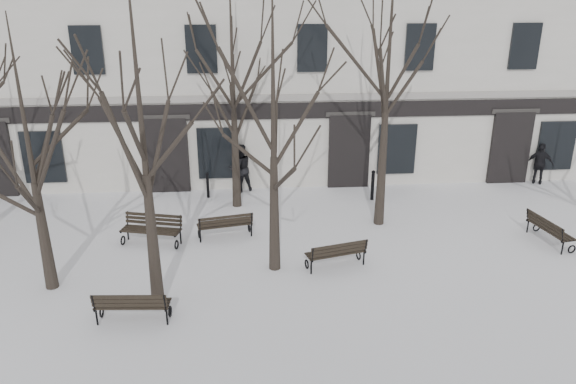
{
  "coord_description": "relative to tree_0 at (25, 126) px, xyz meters",
  "views": [
    {
      "loc": [
        -0.49,
        -12.82,
        7.76
      ],
      "look_at": [
        0.74,
        3.0,
        1.71
      ],
      "focal_mm": 35.0,
      "sensor_mm": 36.0,
      "label": 1
    }
  ],
  "objects": [
    {
      "name": "ground",
      "position": [
        5.79,
        -0.81,
        -4.43
      ],
      "size": [
        100.0,
        100.0,
        0.0
      ],
      "primitive_type": "plane",
      "color": "white",
      "rests_on": "ground"
    },
    {
      "name": "building",
      "position": [
        5.79,
        12.15,
        1.08
      ],
      "size": [
        40.4,
        10.2,
        11.4
      ],
      "color": "silver",
      "rests_on": "ground"
    },
    {
      "name": "tree_0",
      "position": [
        0.0,
        0.0,
        0.0
      ],
      "size": [
        4.96,
        4.96,
        7.09
      ],
      "color": "black",
      "rests_on": "ground"
    },
    {
      "name": "tree_1",
      "position": [
        2.96,
        -1.06,
        0.74
      ],
      "size": [
        5.79,
        5.79,
        8.28
      ],
      "color": "black",
      "rests_on": "ground"
    },
    {
      "name": "tree_2",
      "position": [
        6.02,
        0.6,
        0.51
      ],
      "size": [
        5.53,
        5.53,
        7.91
      ],
      "color": "black",
      "rests_on": "ground"
    },
    {
      "name": "tree_5",
      "position": [
        4.91,
        5.43,
        0.67
      ],
      "size": [
        5.71,
        5.71,
        8.16
      ],
      "color": "black",
      "rests_on": "ground"
    },
    {
      "name": "tree_6",
      "position": [
        9.71,
        3.47,
        1.24
      ],
      "size": [
        6.35,
        6.35,
        9.08
      ],
      "color": "black",
      "rests_on": "ground"
    },
    {
      "name": "bench_1",
      "position": [
        2.48,
        -1.84,
        -3.95
      ],
      "size": [
        1.81,
        0.77,
        0.89
      ],
      "rotation": [
        0.0,
        0.0,
        3.07
      ],
      "color": "black",
      "rests_on": "ground"
    },
    {
      "name": "bench_2",
      "position": [
        7.78,
        0.49,
        -3.96
      ],
      "size": [
        1.81,
        1.04,
        0.87
      ],
      "rotation": [
        0.0,
        0.0,
        3.4
      ],
      "color": "black",
      "rests_on": "ground"
    },
    {
      "name": "bench_3",
      "position": [
        2.3,
        2.5,
        -3.93
      ],
      "size": [
        1.94,
        1.1,
        0.93
      ],
      "rotation": [
        0.0,
        0.0,
        -0.25
      ],
      "color": "black",
      "rests_on": "ground"
    },
    {
      "name": "bench_4",
      "position": [
        4.57,
        2.72,
        -3.96
      ],
      "size": [
        1.81,
        0.96,
        0.87
      ],
      "rotation": [
        0.0,
        0.0,
        3.35
      ],
      "color": "black",
      "rests_on": "ground"
    },
    {
      "name": "bench_5",
      "position": [
        14.63,
        1.59,
        -3.96
      ],
      "size": [
        0.91,
        1.79,
        0.86
      ],
      "rotation": [
        0.0,
        0.0,
        1.75
      ],
      "color": "black",
      "rests_on": "ground"
    },
    {
      "name": "bollard_a",
      "position": [
        3.82,
        6.34,
        -3.9
      ],
      "size": [
        0.13,
        0.13,
        1.0
      ],
      "color": "black",
      "rests_on": "ground"
    },
    {
      "name": "bollard_b",
      "position": [
        9.95,
        5.63,
        -3.81
      ],
      "size": [
        0.15,
        0.15,
        1.16
      ],
      "color": "black",
      "rests_on": "ground"
    },
    {
      "name": "pedestrian_b",
      "position": [
        5.05,
        6.95,
        -4.43
      ],
      "size": [
        1.12,
        1.01,
        1.88
      ],
      "primitive_type": "imported",
      "rotation": [
        0.0,
        0.0,
        3.53
      ],
      "color": "black",
      "rests_on": "ground"
    },
    {
      "name": "pedestrian_c",
      "position": [
        17.01,
        6.86,
        -4.43
      ],
      "size": [
        1.05,
        0.87,
        1.68
      ],
      "primitive_type": "imported",
      "rotation": [
        0.0,
        0.0,
        2.59
      ],
      "color": "black",
      "rests_on": "ground"
    }
  ]
}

